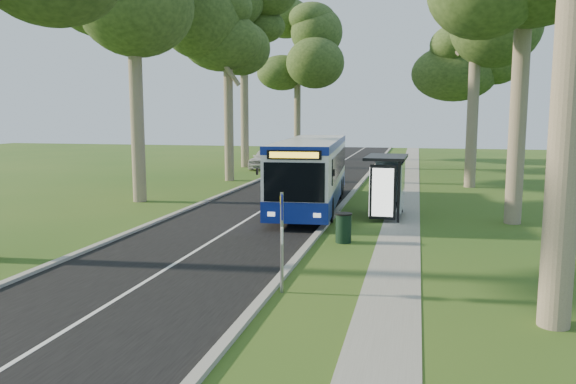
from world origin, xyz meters
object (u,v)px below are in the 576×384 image
litter_bin (343,228)px  bus_stop_sign (282,231)px  bus (312,172)px  bus_shelter (389,175)px  car_silver (280,157)px  car_white (267,158)px

litter_bin → bus_stop_sign: bearing=-97.6°
bus → litter_bin: bus is taller
bus_shelter → car_silver: bus_shelter is taller
bus_stop_sign → car_silver: size_ratio=0.55×
bus_stop_sign → bus_shelter: bus_shelter is taller
bus → bus_stop_sign: bus is taller
car_white → bus_stop_sign: bearing=-72.1°
bus → litter_bin: bearing=-75.4°
bus_stop_sign → litter_bin: bus_stop_sign is taller
car_white → car_silver: bearing=87.0°
bus_stop_sign → bus_shelter: 11.20m
car_white → car_silver: size_ratio=1.08×
bus → bus_stop_sign: (1.72, -13.26, -0.11)m
bus → litter_bin: size_ratio=11.96×
bus_stop_sign → litter_bin: size_ratio=2.44×
litter_bin → car_silver: bearing=108.0°
car_silver → litter_bin: bearing=-59.3°
bus → bus_stop_sign: bearing=-87.0°
bus_shelter → car_white: 23.82m
bus → car_white: (-7.33, 18.76, -0.85)m
bus → car_white: 20.16m
bus_shelter → litter_bin: bearing=-102.8°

